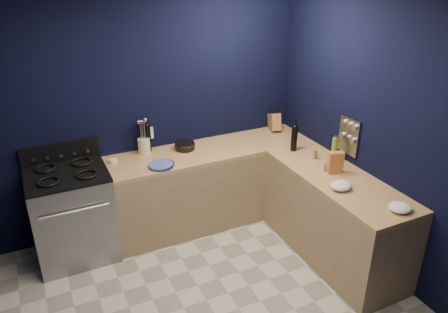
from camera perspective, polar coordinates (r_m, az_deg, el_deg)
wall_back at (r=4.75m, az=-10.05°, el=5.58°), size 3.50×0.02×2.60m
wall_right at (r=4.19m, az=21.33°, el=1.52°), size 0.02×3.50×2.60m
cab_back at (r=5.00m, az=-1.64°, el=-3.91°), size 2.30×0.63×0.86m
top_back at (r=4.80m, az=-1.70°, el=0.80°), size 2.30×0.63×0.04m
cab_right at (r=4.56m, az=14.20°, el=-7.92°), size 0.63×1.67×0.86m
top_right at (r=4.33m, az=14.82°, el=-2.91°), size 0.63×1.67×0.04m
gas_range at (r=4.66m, az=-19.16°, el=-7.39°), size 0.76×0.66×0.92m
oven_door at (r=4.40m, az=-18.56°, el=-9.54°), size 0.59×0.02×0.42m
cooktop at (r=4.43m, az=-20.01°, el=-2.19°), size 0.76×0.66×0.03m
backguard at (r=4.66m, az=-20.66°, el=0.50°), size 0.76×0.06×0.20m
spice_panel at (r=4.57m, az=16.05°, el=2.60°), size 0.02×0.28×0.38m
wall_outlet at (r=4.80m, az=-9.78°, el=3.03°), size 0.09×0.02×0.13m
plate_stack at (r=4.43m, az=-8.25°, el=-1.13°), size 0.32×0.32×0.03m
ramekin at (r=4.61m, az=-14.32°, el=-0.59°), size 0.10×0.10×0.03m
utensil_crock at (r=4.74m, az=-10.43°, el=1.38°), size 0.15×0.15×0.16m
wine_bottle_back at (r=4.76m, az=-9.97°, el=2.41°), size 0.08×0.08×0.30m
lemon_basket at (r=4.78m, az=-5.15°, el=1.40°), size 0.27×0.27×0.08m
knife_block at (r=5.31m, az=6.62°, el=4.51°), size 0.17×0.26×0.26m
wine_bottle_right at (r=4.76m, az=9.18°, el=2.33°), size 0.09×0.09×0.28m
oil_bottle at (r=4.62m, az=14.24°, el=0.93°), size 0.07×0.07×0.25m
spice_jar_near at (r=4.64m, az=11.87°, el=0.27°), size 0.05×0.05×0.09m
spice_jar_far at (r=4.40m, az=13.21°, el=-1.42°), size 0.05×0.05×0.08m
crouton_bag at (r=4.36m, az=14.39°, el=-0.76°), size 0.16×0.11×0.22m
towel_front at (r=4.10m, az=15.08°, el=-3.71°), size 0.25×0.23×0.07m
towel_end at (r=3.94m, az=22.09°, el=-6.21°), size 0.24×0.22×0.06m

